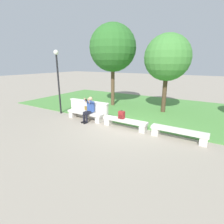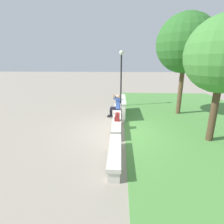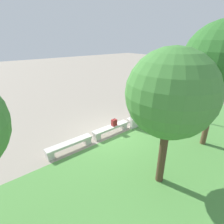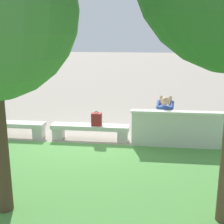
{
  "view_description": "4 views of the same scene",
  "coord_description": "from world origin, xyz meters",
  "px_view_note": "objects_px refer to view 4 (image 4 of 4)",
  "views": [
    {
      "loc": [
        3.61,
        -7.04,
        3.07
      ],
      "look_at": [
        -0.42,
        -0.49,
        0.87
      ],
      "focal_mm": 28.0,
      "sensor_mm": 36.0,
      "label": 1
    },
    {
      "loc": [
        7.43,
        0.15,
        3.16
      ],
      "look_at": [
        -0.46,
        -0.23,
        0.79
      ],
      "focal_mm": 28.0,
      "sensor_mm": 36.0,
      "label": 2
    },
    {
      "loc": [
        5.26,
        6.52,
        4.86
      ],
      "look_at": [
        -0.73,
        -0.8,
        0.84
      ],
      "focal_mm": 28.0,
      "sensor_mm": 36.0,
      "label": 3
    },
    {
      "loc": [
        -1.64,
        8.35,
        3.01
      ],
      "look_at": [
        -0.57,
        -0.48,
        0.73
      ],
      "focal_mm": 50.0,
      "sensor_mm": 36.0,
      "label": 4
    }
  ],
  "objects_px": {
    "bench_mid": "(8,127)",
    "backpack": "(97,119)",
    "bench_near": "(90,130)",
    "person_photographer": "(165,117)",
    "bench_main": "(178,133)"
  },
  "relations": [
    {
      "from": "backpack",
      "to": "bench_mid",
      "type": "bearing_deg",
      "value": -0.57
    },
    {
      "from": "bench_mid",
      "to": "backpack",
      "type": "bearing_deg",
      "value": 179.43
    },
    {
      "from": "bench_main",
      "to": "bench_mid",
      "type": "bearing_deg",
      "value": 0.0
    },
    {
      "from": "bench_near",
      "to": "bench_mid",
      "type": "relative_size",
      "value": 1.0
    },
    {
      "from": "bench_main",
      "to": "backpack",
      "type": "bearing_deg",
      "value": 0.67
    },
    {
      "from": "bench_mid",
      "to": "person_photographer",
      "type": "distance_m",
      "value": 4.58
    },
    {
      "from": "bench_main",
      "to": "bench_mid",
      "type": "distance_m",
      "value": 4.93
    },
    {
      "from": "bench_near",
      "to": "person_photographer",
      "type": "bearing_deg",
      "value": -177.89
    },
    {
      "from": "bench_mid",
      "to": "backpack",
      "type": "distance_m",
      "value": 2.68
    },
    {
      "from": "person_photographer",
      "to": "backpack",
      "type": "distance_m",
      "value": 1.9
    },
    {
      "from": "bench_near",
      "to": "bench_mid",
      "type": "bearing_deg",
      "value": 0.0
    },
    {
      "from": "bench_main",
      "to": "person_photographer",
      "type": "distance_m",
      "value": 0.57
    },
    {
      "from": "bench_near",
      "to": "person_photographer",
      "type": "xyz_separation_m",
      "value": [
        -2.09,
        -0.08,
        0.43
      ]
    },
    {
      "from": "bench_main",
      "to": "bench_mid",
      "type": "height_order",
      "value": "same"
    },
    {
      "from": "person_photographer",
      "to": "bench_mid",
      "type": "bearing_deg",
      "value": 0.97
    }
  ]
}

